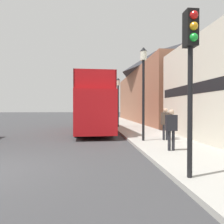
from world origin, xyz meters
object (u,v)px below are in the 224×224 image
Objects in this scene: pedestrian_nearest at (171,126)px; lamp_post_third at (111,93)px; lamp_post_nearest at (143,76)px; parked_car_ahead_of_bus at (99,119)px; lamp_post_second at (118,93)px; traffic_signal at (191,56)px; tour_bus at (92,108)px; pedestrian_second at (165,121)px.

lamp_post_third reaches higher than pedestrian_nearest.
lamp_post_third is (-0.20, 16.48, 0.28)m from lamp_post_nearest.
lamp_post_nearest is 0.91× the size of lamp_post_third.
lamp_post_second is (1.48, -4.62, 2.53)m from parked_car_ahead_of_bus.
pedestrian_nearest is at bearing 76.67° from traffic_signal.
lamp_post_nearest is (0.32, 6.00, 0.39)m from traffic_signal.
tour_bus is 9.01m from pedestrian_nearest.
traffic_signal is at bearing -90.31° from lamp_post_third.
pedestrian_second is 0.42× the size of traffic_signal.
parked_car_ahead_of_bus is at bearing 81.20° from tour_bus.
pedestrian_nearest reaches higher than parked_car_ahead_of_bus.
pedestrian_nearest is 19.39m from lamp_post_third.
lamp_post_nearest is 1.10× the size of lamp_post_second.
lamp_post_third is at bearing 91.95° from pedestrian_nearest.
tour_bus is at bearing -102.56° from lamp_post_third.
parked_car_ahead_of_bus is 0.91× the size of lamp_post_nearest.
pedestrian_second reaches higher than pedestrian_nearest.
pedestrian_nearest is at bearing -86.24° from lamp_post_second.
lamp_post_nearest reaches higher than lamp_post_second.
traffic_signal is at bearing -103.33° from pedestrian_nearest.
traffic_signal is 0.76× the size of lamp_post_third.
lamp_post_second is at bearing -90.48° from lamp_post_third.
lamp_post_third reaches higher than tour_bus.
lamp_post_third is at bearing 75.37° from tour_bus.
lamp_post_third reaches higher than lamp_post_nearest.
parked_car_ahead_of_bus is 0.83× the size of lamp_post_third.
traffic_signal is (-0.77, -3.27, 1.93)m from pedestrian_nearest.
pedestrian_second is 6.51m from traffic_signal.
lamp_post_third is (0.12, 22.48, 0.67)m from traffic_signal.
pedestrian_nearest is at bearing -104.77° from pedestrian_second.
tour_bus reaches higher than pedestrian_second.
pedestrian_nearest is 3.61m from lamp_post_nearest.
lamp_post_third is (-1.39, 16.43, 2.57)m from pedestrian_second.
tour_bus is 12.00m from traffic_signal.
lamp_post_nearest is (2.60, -5.72, 1.60)m from tour_bus.
pedestrian_second is 8.56m from lamp_post_second.
parked_car_ahead_of_bus is at bearing 97.78° from lamp_post_nearest.
parked_car_ahead_of_bus is 13.28m from lamp_post_nearest.
parked_car_ahead_of_bus is 15.75m from pedestrian_nearest.
lamp_post_nearest is at bearing -67.62° from tour_bus.
lamp_post_third is (1.55, 3.62, 3.07)m from parked_car_ahead_of_bus.
pedestrian_second is at bearing -79.94° from lamp_post_second.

